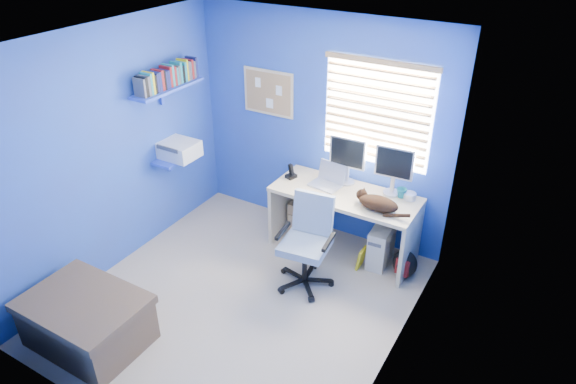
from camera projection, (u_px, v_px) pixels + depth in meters
The scene contains 23 objects.
floor at pixel (242, 300), 5.06m from camera, with size 3.00×3.20×0.00m, color tan.
ceiling at pixel (227, 44), 3.82m from camera, with size 3.00×3.20×0.00m, color white.
wall_back at pixel (320, 128), 5.64m from camera, with size 3.00×0.01×2.50m, color #314BA7.
wall_front at pixel (88, 297), 3.24m from camera, with size 3.00×0.01×2.50m, color #314BA7.
wall_left at pixel (112, 152), 5.10m from camera, with size 0.01×3.20×2.50m, color #314BA7.
wall_right at pixel (401, 240), 3.78m from camera, with size 0.01×3.20×2.50m, color #314BA7.
desk at pixel (343, 222), 5.60m from camera, with size 1.56×0.65×0.74m, color #D6BE84.
laptop at pixel (326, 177), 5.50m from camera, with size 0.33×0.26×0.22m, color silver.
monitor_left at pixel (348, 160), 5.48m from camera, with size 0.40×0.12×0.54m, color silver.
monitor_right at pixel (394, 171), 5.27m from camera, with size 0.40×0.12×0.54m, color silver.
phone at pixel (291, 171), 5.67m from camera, with size 0.09×0.11×0.17m, color black.
mug at pixel (401, 193), 5.31m from camera, with size 0.10×0.09×0.10m, color teal.
cd_spindle at pixel (410, 196), 5.29m from camera, with size 0.13×0.13×0.07m, color silver.
cat at pixel (378, 204), 5.09m from camera, with size 0.41×0.21×0.15m, color black.
tower_pc at pixel (381, 244), 5.49m from camera, with size 0.19×0.44×0.45m, color beige.
drawer_boxes at pixel (306, 217), 6.00m from camera, with size 0.35×0.28×0.41m, color tan.
yellow_book at pixel (361, 258), 5.45m from camera, with size 0.03×0.17×0.24m, color yellow.
backpack at pixel (405, 263), 5.32m from camera, with size 0.26×0.20×0.31m, color black.
bed_corner at pixel (87, 321), 4.47m from camera, with size 0.99×0.70×0.47m, color brown.
office_chair at pixel (307, 253), 5.14m from camera, with size 0.62×0.62×0.95m.
window_blinds at pixel (377, 114), 5.18m from camera, with size 1.15×0.05×1.10m.
corkboard at pixel (268, 93), 5.76m from camera, with size 0.64×0.02×0.52m.
wall_shelves at pixel (172, 114), 5.51m from camera, with size 0.42×0.90×1.05m.
Camera 1 is at (2.35, -3.11, 3.43)m, focal length 32.00 mm.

